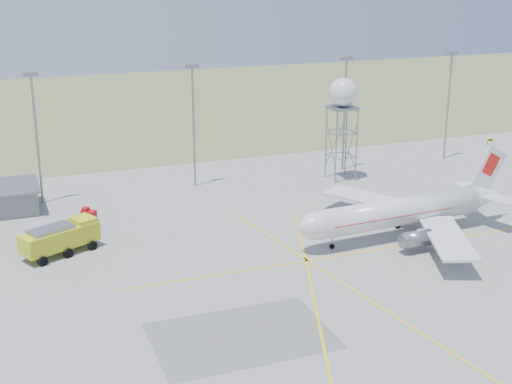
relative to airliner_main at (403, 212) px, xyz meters
name	(u,v)px	position (x,y,z in m)	size (l,w,h in m)	color
ground	(500,373)	(-10.08, -33.27, -3.52)	(400.00, 400.00, 0.00)	#9B9A96
grass_strip	(154,105)	(-10.08, 106.73, -3.50)	(400.00, 120.00, 0.03)	#5C713E
mast_a	(36,128)	(-45.08, 32.73, 8.55)	(2.20, 0.50, 20.50)	gray
mast_b	(193,116)	(-20.08, 32.73, 8.55)	(2.20, 0.50, 20.50)	gray
mast_c	(345,104)	(7.92, 32.73, 8.55)	(2.20, 0.50, 20.50)	gray
mast_d	(449,96)	(29.92, 32.73, 8.55)	(2.20, 0.50, 20.50)	gray
taxi_sign_near	(490,140)	(45.52, 38.72, -2.63)	(1.60, 0.17, 1.20)	black
airliner_main	(403,212)	(0.00, 0.00, 0.00)	(33.75, 32.74, 11.48)	silver
radar_tower	(342,123)	(4.79, 27.64, 6.40)	(4.88, 4.88, 17.67)	gray
fire_truck	(62,239)	(-44.50, 10.37, -1.56)	(10.68, 7.43, 4.08)	#BFC617
baggage_tug	(88,214)	(-39.39, 22.95, -2.92)	(2.47, 2.43, 1.58)	#AF0C0D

